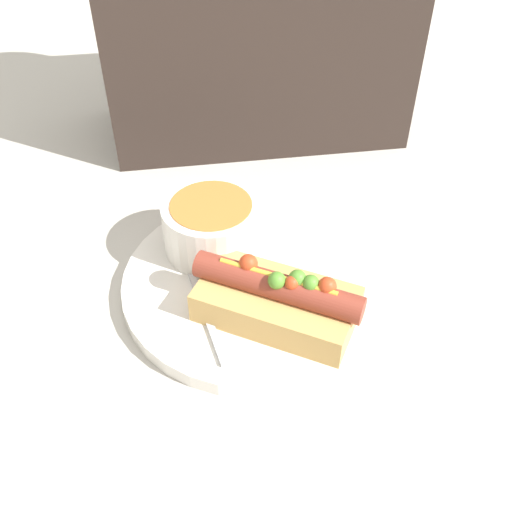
{
  "coord_description": "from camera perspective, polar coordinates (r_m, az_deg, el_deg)",
  "views": [
    {
      "loc": [
        -0.07,
        -0.43,
        0.45
      ],
      "look_at": [
        0.0,
        0.0,
        0.05
      ],
      "focal_mm": 42.0,
      "sensor_mm": 36.0,
      "label": 1
    }
  ],
  "objects": [
    {
      "name": "spoon",
      "position": [
        0.62,
        -6.4,
        -0.97
      ],
      "size": [
        0.05,
        0.18,
        0.01
      ],
      "rotation": [
        0.0,
        0.0,
        1.74
      ],
      "color": "#B7B7BC",
      "rests_on": "dinner_plate"
    },
    {
      "name": "hot_dog",
      "position": [
        0.56,
        2.06,
        -4.09
      ],
      "size": [
        0.17,
        0.14,
        0.06
      ],
      "rotation": [
        0.0,
        0.0,
        -0.55
      ],
      "color": "tan",
      "rests_on": "dinner_plate"
    },
    {
      "name": "ground_plane",
      "position": [
        0.63,
        0.0,
        -3.08
      ],
      "size": [
        4.0,
        4.0,
        0.0
      ],
      "primitive_type": "plane",
      "color": "#BCB7AD"
    },
    {
      "name": "dinner_plate",
      "position": [
        0.62,
        0.0,
        -2.55
      ],
      "size": [
        0.27,
        0.27,
        0.02
      ],
      "color": "white",
      "rests_on": "ground_plane"
    },
    {
      "name": "soup_bowl",
      "position": [
        0.63,
        -4.21,
        3.09
      ],
      "size": [
        0.1,
        0.1,
        0.06
      ],
      "color": "silver",
      "rests_on": "dinner_plate"
    }
  ]
}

